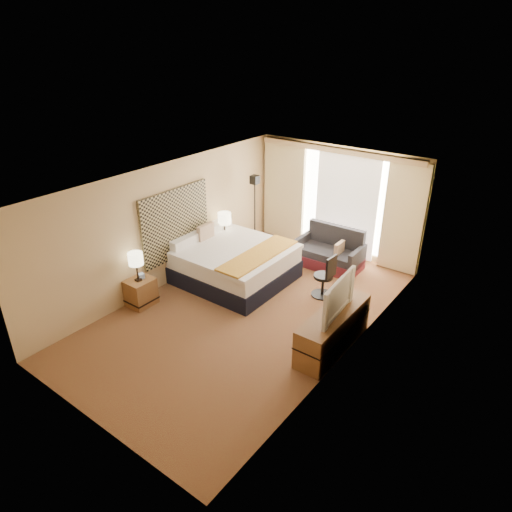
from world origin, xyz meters
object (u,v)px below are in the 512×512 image
Objects in this scene: desk_chair at (325,278)px; nightstand_left at (141,292)px; television at (332,295)px; bed at (233,262)px; floor_lamp at (255,199)px; nightstand_right at (223,249)px; loveseat at (330,254)px; media_dresser at (333,330)px; lamp_right at (224,219)px; lamp_left at (136,259)px.

nightstand_left is at bearing -136.02° from desk_chair.
bed is at bearing 68.03° from television.
bed is 1.18× the size of floor_lamp.
nightstand_right is 0.29× the size of floor_lamp.
nightstand_left is at bearing -113.04° from bed.
bed is at bearing -128.40° from loveseat.
television is at bearing -22.26° from nightstand_right.
desk_chair is at bearing 123.68° from media_dresser.
media_dresser is at bearing -21.99° from lamp_right.
nightstand_right is 2.64m from lamp_left.
bed is (0.81, -0.60, 0.13)m from nightstand_right.
nightstand_right is 0.77m from lamp_right.
bed is (-2.89, 0.85, 0.05)m from media_dresser.
lamp_right is (-2.14, -1.20, 0.74)m from loveseat.
desk_chair is (2.46, -0.90, -0.94)m from floor_lamp.
floor_lamp is 1.66× the size of television.
loveseat is at bearing 116.62° from desk_chair.
media_dresser is 0.80× the size of bed.
television is at bearing -17.46° from bed.
nightstand_left is 0.48× the size of television.
nightstand_left is at bearing -91.25° from lamp_right.
loveseat is at bearing 59.83° from lamp_left.
television is (3.64, 1.04, 0.02)m from lamp_left.
desk_chair reaches higher than loveseat.
media_dresser is at bearing -21.40° from nightstand_right.
lamp_left is (0.01, -0.03, 0.74)m from nightstand_left.
television is at bearing -56.16° from desk_chair.
media_dresser is 4.22m from floor_lamp.
nightstand_left is 2.07m from bed.
media_dresser is 1.56× the size of television.
lamp_right is (-2.71, 0.07, 0.63)m from desk_chair.
loveseat is 2.56m from lamp_right.
nightstand_right is 0.59× the size of desk_chair.
lamp_left reaches higher than loveseat.
lamp_right is 0.55× the size of television.
bed is 2.03m from desk_chair.
lamp_right is (-3.64, 1.47, 0.69)m from media_dresser.
lamp_left reaches higher than nightstand_left.
nightstand_left is 3.85m from media_dresser.
loveseat is at bearing 52.72° from bed.
lamp_right is (-0.25, -0.83, -0.31)m from floor_lamp.
nightstand_left is 0.31× the size of media_dresser.
television reaches higher than nightstand_left.
lamp_right is at bearing -151.85° from loveseat.
floor_lamp reaches higher than lamp_left.
nightstand_right is 1.01m from bed.
lamp_right is at bearing -179.05° from desk_chair.
media_dresser is 3.90m from lamp_left.
media_dresser is 0.69m from television.
television is (3.35, -2.34, -0.32)m from floor_lamp.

